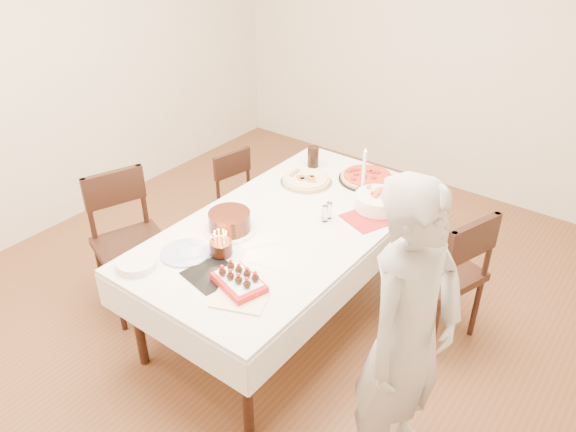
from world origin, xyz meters
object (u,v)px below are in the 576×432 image
Objects in this scene: cola_glass at (313,157)px; layer_cake at (230,222)px; chair_left_savory at (247,204)px; person at (408,339)px; birthday_cake at (221,243)px; chair_right_savory at (438,272)px; taper_candle at (364,174)px; strawberry_box at (239,282)px; pizza_white at (306,180)px; pizza_pepperoni at (367,177)px; chair_left_dessert at (132,247)px; dining_table at (288,269)px; pasta_bowl at (378,201)px.

layer_cake is (0.10, -1.06, -0.01)m from cola_glass.
person is at bearing 162.77° from chair_left_savory.
layer_cake is at bearing 120.92° from birthday_cake.
cola_glass reaches higher than chair_left_savory.
taper_candle is (-0.66, 0.13, 0.45)m from chair_right_savory.
person reaches higher than layer_cake.
chair_right_savory is at bearing 58.51° from strawberry_box.
pizza_white is 0.90× the size of pizza_pepperoni.
chair_left_savory is at bearing -144.51° from cola_glass.
pizza_white is 1.26m from strawberry_box.
chair_right_savory reaches higher than layer_cake.
person reaches higher than pizza_white.
chair_right_savory is 2.05m from chair_left_dessert.
chair_right_savory is 2.58× the size of taper_candle.
chair_left_dessert reaches higher than pizza_pepperoni.
dining_table is at bearing 51.18° from layer_cake.
dining_table is 0.92m from pizza_pepperoni.
chair_right_savory reaches higher than strawberry_box.
dining_table is 2.65× the size of chair_left_savory.
dining_table is 2.16× the size of chair_left_dessert.
chair_left_dessert is 3.38× the size of strawberry_box.
chair_left_savory reaches higher than pizza_white.
pizza_white is at bearing -172.62° from taper_candle.
chair_left_savory is 1.01m from pizza_pepperoni.
chair_right_savory is 0.59× the size of person.
chair_right_savory is 0.90m from pizza_pepperoni.
dining_table is 0.99m from chair_right_savory.
pasta_bowl reaches higher than chair_left_savory.
pasta_bowl is 0.22m from taper_candle.
dining_table is 6.88× the size of pasta_bowl.
pizza_white is at bearing 61.34° from person.
taper_candle is at bearing 62.51° from layer_cake.
cola_glass is 1.14× the size of birthday_cake.
chair_left_savory is 0.48× the size of person.
cola_glass is 0.48× the size of layer_cake.
pizza_white reaches higher than dining_table.
strawberry_box is (-0.95, -0.10, -0.05)m from person.
chair_left_dessert is at bearing -134.54° from taper_candle.
pizza_white is at bearing -165.16° from chair_right_savory.
pasta_bowl is (-0.76, 1.08, -0.03)m from person.
strawberry_box is at bearing -74.80° from dining_table.
pizza_pepperoni reaches higher than dining_table.
pizza_pepperoni is (0.88, 0.36, 0.37)m from chair_left_savory.
pizza_white is (-1.10, 0.07, 0.28)m from chair_right_savory.
taper_candle is 2.37× the size of cola_glass.
taper_candle is at bearing 69.52° from dining_table.
pasta_bowl is 1.20m from strawberry_box.
pasta_bowl is (1.28, 1.07, 0.31)m from chair_left_dessert.
pizza_white is (0.68, 1.08, 0.28)m from chair_left_dessert.
strawberry_box is (-0.03, -1.25, -0.15)m from taper_candle.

